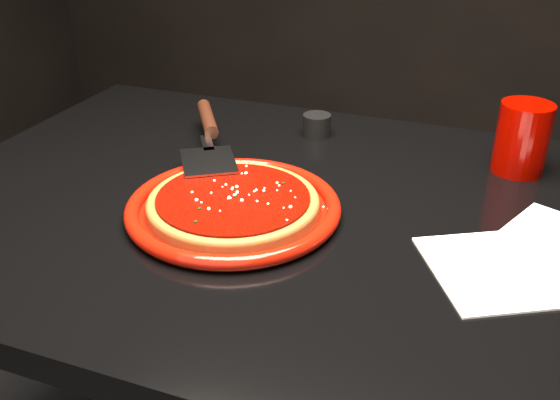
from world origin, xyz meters
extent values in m
cube|color=black|center=(0.00, 0.00, 0.38)|extent=(1.20, 0.80, 0.75)
cylinder|color=#850C04|center=(-0.09, -0.06, 0.76)|extent=(0.33, 0.33, 0.02)
cylinder|color=brown|center=(-0.09, -0.06, 0.77)|extent=(0.27, 0.27, 0.01)
torus|color=brown|center=(-0.09, -0.06, 0.77)|extent=(0.27, 0.27, 0.02)
cylinder|color=#6C0700|center=(-0.09, -0.06, 0.78)|extent=(0.23, 0.23, 0.01)
cylinder|color=#910400|center=(0.28, 0.24, 0.81)|extent=(0.10, 0.10, 0.12)
cube|color=white|center=(0.28, -0.07, 0.75)|extent=(0.23, 0.23, 0.00)
cube|color=white|center=(0.34, 0.04, 0.75)|extent=(0.16, 0.17, 0.00)
cylinder|color=black|center=(-0.07, 0.27, 0.77)|extent=(0.05, 0.05, 0.04)
camera|label=1|loc=(0.25, -0.77, 1.19)|focal=40.00mm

